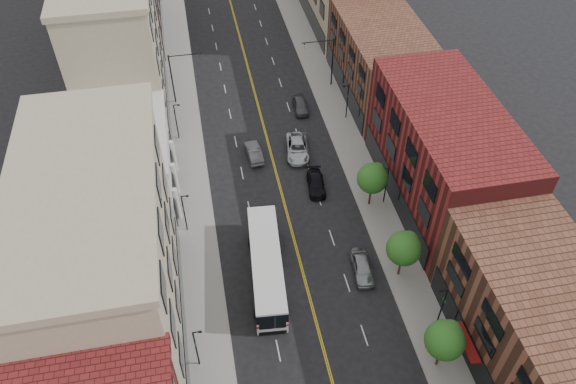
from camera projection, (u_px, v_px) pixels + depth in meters
sidewalk_left at (190, 162)px, 68.13m from camera, size 4.00×110.00×0.15m
sidewalk_right at (349, 142)px, 70.88m from camera, size 4.00×110.00×0.15m
bldg_l_tanoffice at (108, 267)px, 45.50m from camera, size 10.00×22.00×18.00m
bldg_l_white at (124, 167)px, 61.62m from camera, size 10.00×14.00×8.00m
bldg_l_far_a at (117, 48)px, 70.05m from camera, size 10.00×20.00×18.00m
bldg_r_near at (560, 361)px, 43.85m from camera, size 10.00×26.00×10.00m
bldg_r_mid at (443, 155)px, 59.99m from camera, size 10.00×22.00×12.00m
bldg_r_far_a at (382, 61)px, 75.42m from camera, size 10.00×20.00×10.00m
tree_r_1 at (446, 339)px, 46.27m from camera, size 3.40×3.40×5.59m
tree_r_2 at (405, 247)px, 53.29m from camera, size 3.40×3.40×5.59m
tree_r_3 at (373, 177)px, 60.30m from camera, size 3.40×3.40×5.59m
lamp_l_1 at (196, 347)px, 47.04m from camera, size 0.81×0.55×5.05m
lamp_l_2 at (184, 211)px, 58.26m from camera, size 0.81×0.55×5.05m
lamp_l_3 at (176, 120)px, 69.48m from camera, size 0.81×0.55×5.05m
lamp_r_1 at (442, 304)px, 50.05m from camera, size 0.81×0.55×5.05m
lamp_r_2 at (386, 183)px, 61.28m from camera, size 0.81×0.55×5.05m
lamp_r_3 at (347, 100)px, 72.50m from camera, size 0.81×0.55×5.05m
signal_mast_left at (177, 73)px, 74.02m from camera, size 4.49×0.18×7.20m
signal_mast_right at (328, 57)px, 76.84m from camera, size 4.49×0.18×7.20m
city_bus at (266, 265)px, 54.47m from camera, size 4.03×13.44×3.41m
car_parked_far at (362, 267)px, 55.75m from camera, size 2.33×4.84×1.60m
car_lane_behind at (254, 152)px, 68.44m from camera, size 1.92×4.69×1.51m
car_lane_a at (316, 183)px, 64.58m from camera, size 2.40×4.90×1.37m
car_lane_b at (297, 148)px, 68.92m from camera, size 3.50×6.23×1.64m
car_lane_c at (300, 105)px, 75.45m from camera, size 1.98×4.59×1.54m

